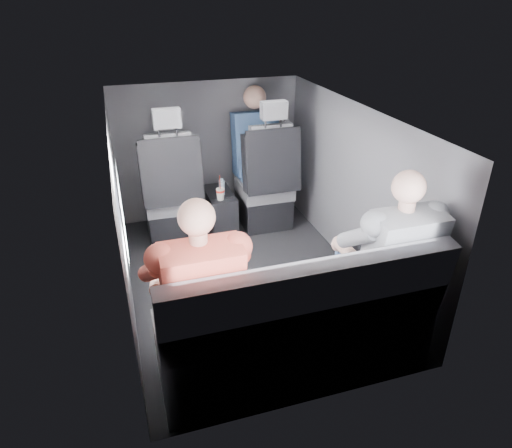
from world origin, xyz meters
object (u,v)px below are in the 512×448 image
object	(u,v)px
passenger_rear_left	(199,294)
laptop_black	(381,248)
passenger_rear_right	(386,260)
laptop_white	(190,278)
front_seat_right	(266,188)
water_bottle	(222,187)
front_seat_left	(172,200)
rear_bench	(296,333)
passenger_front_right	(255,145)
soda_cup	(220,194)
center_console	(220,212)

from	to	relation	value
passenger_rear_left	laptop_black	bearing A→B (deg)	7.12
passenger_rear_left	passenger_rear_right	bearing A→B (deg)	-0.01
laptop_white	passenger_rear_left	world-z (taller)	passenger_rear_left
front_seat_right	water_bottle	world-z (taller)	front_seat_right
front_seat_left	rear_bench	distance (m)	1.96
water_bottle	passenger_rear_left	xyz separation A→B (m)	(-0.56, -1.80, 0.16)
laptop_black	passenger_front_right	world-z (taller)	passenger_front_right
laptop_white	passenger_rear_right	size ratio (longest dim) A/B	0.29
rear_bench	passenger_rear_left	world-z (taller)	passenger_rear_left
rear_bench	passenger_front_right	size ratio (longest dim) A/B	1.79
soda_cup	passenger_rear_left	distance (m)	1.77
front_seat_right	laptop_black	bearing A→B (deg)	-82.64
soda_cup	passenger_rear_left	size ratio (longest dim) A/B	0.19
laptop_black	soda_cup	bearing A→B (deg)	114.20
front_seat_left	passenger_front_right	xyz separation A→B (m)	(0.87, 0.26, 0.36)
rear_bench	laptop_black	distance (m)	0.78
passenger_rear_left	passenger_rear_right	world-z (taller)	passenger_rear_right
center_console	front_seat_left	bearing A→B (deg)	-174.93
laptop_white	laptop_black	size ratio (longest dim) A/B	1.07
laptop_white	rear_bench	bearing A→B (deg)	-24.84
rear_bench	passenger_rear_left	bearing A→B (deg)	170.09
laptop_white	passenger_rear_right	xyz separation A→B (m)	(1.17, -0.17, 0.00)
laptop_black	passenger_front_right	bearing A→B (deg)	97.37
front_seat_right	center_console	bearing A→B (deg)	174.93
rear_bench	soda_cup	xyz separation A→B (m)	(-0.03, 1.78, 0.15)
front_seat_left	passenger_rear_right	xyz separation A→B (m)	(1.06, -1.81, 0.24)
rear_bench	passenger_rear_right	bearing A→B (deg)	8.87
laptop_white	passenger_front_right	world-z (taller)	passenger_front_right
soda_cup	passenger_front_right	distance (m)	0.66
rear_bench	water_bottle	bearing A→B (deg)	89.58
rear_bench	passenger_rear_right	distance (m)	0.70
center_console	soda_cup	size ratio (longest dim) A/B	2.06
front_seat_left	laptop_black	world-z (taller)	front_seat_left
rear_bench	soda_cup	size ratio (longest dim) A/B	6.86
front_seat_left	front_seat_right	world-z (taller)	same
rear_bench	front_seat_left	bearing A→B (deg)	103.31
passenger_rear_right	front_seat_left	bearing A→B (deg)	120.32
front_seat_left	passenger_rear_right	world-z (taller)	front_seat_left
laptop_black	passenger_front_right	xyz separation A→B (m)	(-0.25, 1.91, 0.13)
front_seat_right	passenger_front_right	world-z (taller)	passenger_front_right
front_seat_right	passenger_rear_left	bearing A→B (deg)	-118.80
soda_cup	water_bottle	xyz separation A→B (m)	(0.04, 0.11, 0.01)
front_seat_left	water_bottle	bearing A→B (deg)	-1.20
rear_bench	passenger_rear_right	world-z (taller)	passenger_rear_right
water_bottle	passenger_rear_left	bearing A→B (deg)	-107.23
front_seat_right	center_console	world-z (taller)	front_seat_right
front_seat_left	rear_bench	bearing A→B (deg)	-76.69
center_console	laptop_black	bearing A→B (deg)	-68.62
center_console	water_bottle	world-z (taller)	water_bottle
passenger_front_right	passenger_rear_right	bearing A→B (deg)	-84.74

